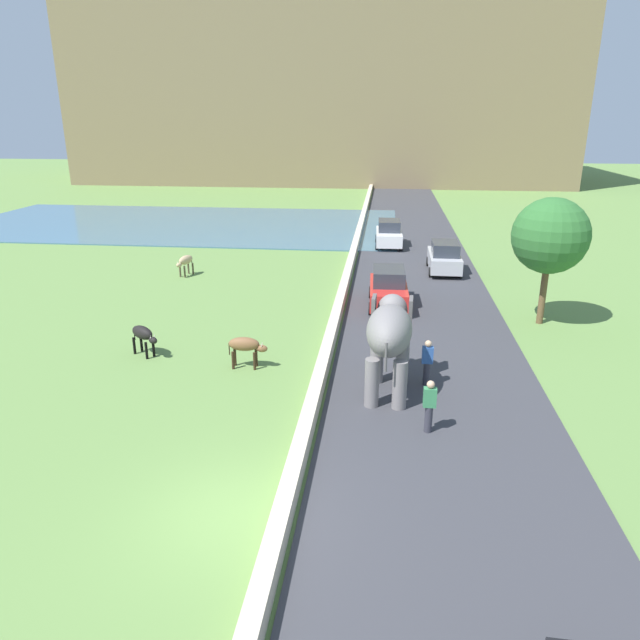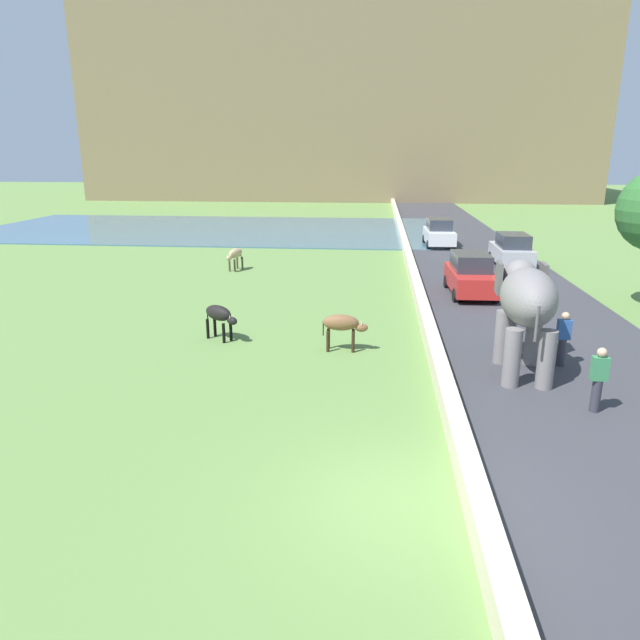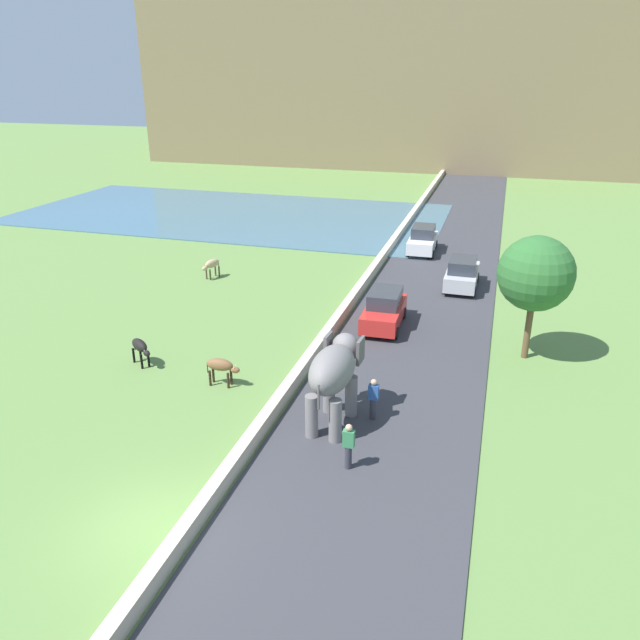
{
  "view_description": "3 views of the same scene",
  "coord_description": "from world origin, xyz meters",
  "px_view_note": "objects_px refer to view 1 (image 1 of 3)",
  "views": [
    {
      "loc": [
        3.2,
        -10.69,
        8.45
      ],
      "look_at": [
        0.95,
        9.22,
        1.48
      ],
      "focal_mm": 32.82,
      "sensor_mm": 36.0,
      "label": 1
    },
    {
      "loc": [
        -0.58,
        -8.84,
        5.87
      ],
      "look_at": [
        -2.19,
        7.44,
        1.13
      ],
      "focal_mm": 32.38,
      "sensor_mm": 36.0,
      "label": 2
    },
    {
      "loc": [
        8.31,
        -11.45,
        11.64
      ],
      "look_at": [
        1.59,
        11.05,
        1.97
      ],
      "focal_mm": 34.34,
      "sensor_mm": 36.0,
      "label": 3
    }
  ],
  "objects_px": {
    "cow_brown": "(246,346)",
    "car_white": "(389,234)",
    "cow_tan": "(185,261)",
    "person_trailing": "(429,406)",
    "car_silver": "(444,257)",
    "cow_black": "(143,335)",
    "elephant": "(390,334)",
    "person_beside_elephant": "(427,362)",
    "car_red": "(388,288)"
  },
  "relations": [
    {
      "from": "car_white",
      "to": "cow_black",
      "type": "height_order",
      "value": "car_white"
    },
    {
      "from": "car_red",
      "to": "cow_tan",
      "type": "height_order",
      "value": "car_red"
    },
    {
      "from": "car_silver",
      "to": "cow_black",
      "type": "height_order",
      "value": "car_silver"
    },
    {
      "from": "car_silver",
      "to": "cow_tan",
      "type": "height_order",
      "value": "car_silver"
    },
    {
      "from": "car_white",
      "to": "cow_black",
      "type": "bearing_deg",
      "value": -113.68
    },
    {
      "from": "car_white",
      "to": "cow_tan",
      "type": "relative_size",
      "value": 2.84
    },
    {
      "from": "car_silver",
      "to": "car_white",
      "type": "relative_size",
      "value": 0.99
    },
    {
      "from": "cow_tan",
      "to": "car_silver",
      "type": "bearing_deg",
      "value": 9.24
    },
    {
      "from": "cow_brown",
      "to": "person_trailing",
      "type": "bearing_deg",
      "value": -32.54
    },
    {
      "from": "person_trailing",
      "to": "cow_black",
      "type": "xyz_separation_m",
      "value": [
        -10.17,
        4.59,
        -0.04
      ]
    },
    {
      "from": "person_beside_elephant",
      "to": "car_red",
      "type": "xyz_separation_m",
      "value": [
        -1.28,
        8.55,
        0.03
      ]
    },
    {
      "from": "elephant",
      "to": "car_red",
      "type": "relative_size",
      "value": 0.87
    },
    {
      "from": "elephant",
      "to": "car_silver",
      "type": "relative_size",
      "value": 0.87
    },
    {
      "from": "person_beside_elephant",
      "to": "cow_brown",
      "type": "bearing_deg",
      "value": 172.37
    },
    {
      "from": "car_silver",
      "to": "cow_brown",
      "type": "relative_size",
      "value": 2.88
    },
    {
      "from": "person_beside_elephant",
      "to": "cow_tan",
      "type": "xyz_separation_m",
      "value": [
        -12.57,
        12.95,
        -0.04
      ]
    },
    {
      "from": "cow_brown",
      "to": "car_white",
      "type": "bearing_deg",
      "value": 76.79
    },
    {
      "from": "cow_tan",
      "to": "cow_brown",
      "type": "height_order",
      "value": "same"
    },
    {
      "from": "car_white",
      "to": "cow_tan",
      "type": "bearing_deg",
      "value": -141.12
    },
    {
      "from": "car_silver",
      "to": "cow_black",
      "type": "xyz_separation_m",
      "value": [
        -12.16,
        -13.79,
        -0.06
      ]
    },
    {
      "from": "elephant",
      "to": "person_beside_elephant",
      "type": "height_order",
      "value": "elephant"
    },
    {
      "from": "cow_black",
      "to": "car_white",
      "type": "bearing_deg",
      "value": 66.32
    },
    {
      "from": "person_trailing",
      "to": "car_silver",
      "type": "distance_m",
      "value": 18.49
    },
    {
      "from": "elephant",
      "to": "cow_black",
      "type": "relative_size",
      "value": 2.61
    },
    {
      "from": "cow_tan",
      "to": "car_white",
      "type": "bearing_deg",
      "value": 38.88
    },
    {
      "from": "person_trailing",
      "to": "car_red",
      "type": "xyz_separation_m",
      "value": [
        -1.16,
        11.63,
        0.03
      ]
    },
    {
      "from": "person_trailing",
      "to": "car_silver",
      "type": "relative_size",
      "value": 0.41
    },
    {
      "from": "car_silver",
      "to": "elephant",
      "type": "bearing_deg",
      "value": -101.15
    },
    {
      "from": "elephant",
      "to": "cow_tan",
      "type": "xyz_separation_m",
      "value": [
        -11.3,
        13.56,
        -1.2
      ]
    },
    {
      "from": "cow_black",
      "to": "car_silver",
      "type": "bearing_deg",
      "value": 48.59
    },
    {
      "from": "person_trailing",
      "to": "car_red",
      "type": "distance_m",
      "value": 11.68
    },
    {
      "from": "cow_brown",
      "to": "car_silver",
      "type": "bearing_deg",
      "value": 60.65
    },
    {
      "from": "cow_tan",
      "to": "person_beside_elephant",
      "type": "bearing_deg",
      "value": -45.86
    },
    {
      "from": "elephant",
      "to": "cow_brown",
      "type": "distance_m",
      "value": 5.34
    },
    {
      "from": "car_white",
      "to": "cow_brown",
      "type": "distance_m",
      "value": 21.79
    },
    {
      "from": "elephant",
      "to": "person_beside_elephant",
      "type": "relative_size",
      "value": 2.15
    },
    {
      "from": "person_trailing",
      "to": "cow_tan",
      "type": "height_order",
      "value": "person_trailing"
    },
    {
      "from": "car_silver",
      "to": "cow_brown",
      "type": "xyz_separation_m",
      "value": [
        -8.13,
        -14.46,
        -0.06
      ]
    },
    {
      "from": "cow_black",
      "to": "car_red",
      "type": "bearing_deg",
      "value": 37.99
    },
    {
      "from": "person_trailing",
      "to": "car_silver",
      "type": "xyz_separation_m",
      "value": [
        1.99,
        18.38,
        0.03
      ]
    },
    {
      "from": "cow_black",
      "to": "cow_brown",
      "type": "height_order",
      "value": "same"
    },
    {
      "from": "elephant",
      "to": "cow_brown",
      "type": "bearing_deg",
      "value": 163.86
    },
    {
      "from": "car_red",
      "to": "car_silver",
      "type": "relative_size",
      "value": 1.01
    },
    {
      "from": "elephant",
      "to": "person_trailing",
      "type": "height_order",
      "value": "elephant"
    },
    {
      "from": "person_trailing",
      "to": "car_red",
      "type": "relative_size",
      "value": 0.4
    },
    {
      "from": "car_red",
      "to": "cow_tan",
      "type": "distance_m",
      "value": 12.12
    },
    {
      "from": "car_white",
      "to": "person_beside_elephant",
      "type": "bearing_deg",
      "value": -86.67
    },
    {
      "from": "elephant",
      "to": "person_beside_elephant",
      "type": "xyz_separation_m",
      "value": [
        1.27,
        0.61,
        -1.16
      ]
    },
    {
      "from": "car_silver",
      "to": "cow_tan",
      "type": "distance_m",
      "value": 14.63
    },
    {
      "from": "cow_black",
      "to": "cow_brown",
      "type": "bearing_deg",
      "value": -9.51
    }
  ]
}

